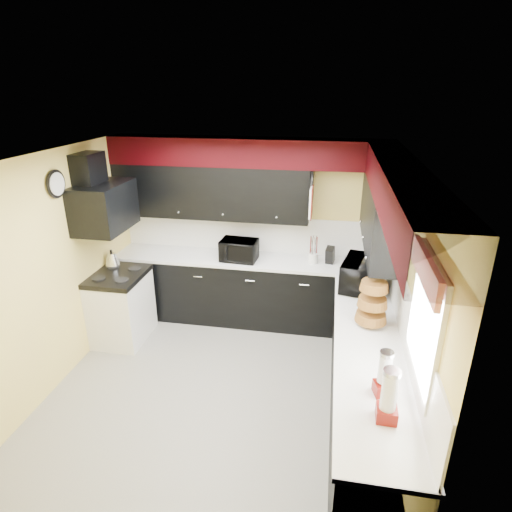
{
  "coord_description": "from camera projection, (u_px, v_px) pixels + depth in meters",
  "views": [
    {
      "loc": [
        1.06,
        -3.72,
        3.12
      ],
      "look_at": [
        0.24,
        0.86,
        1.24
      ],
      "focal_mm": 30.0,
      "sensor_mm": 36.0,
      "label": 1
    }
  ],
  "objects": [
    {
      "name": "ceiling",
      "position": [
        212.0,
        159.0,
        3.8
      ],
      "size": [
        3.6,
        3.6,
        0.06
      ],
      "primitive_type": "cube",
      "color": "white",
      "rests_on": "wall_back"
    },
    {
      "name": "hood",
      "position": [
        104.0,
        207.0,
        5.01
      ],
      "size": [
        0.5,
        0.78,
        0.55
      ],
      "primitive_type": "cube",
      "color": "black",
      "rests_on": "wall_left"
    },
    {
      "name": "pan_top",
      "position": [
        312.0,
        181.0,
        5.27
      ],
      "size": [
        0.03,
        0.22,
        0.4
      ],
      "primitive_type": null,
      "color": "black",
      "rests_on": "upper_back"
    },
    {
      "name": "wall_back",
      "position": [
        251.0,
        229.0,
        5.91
      ],
      "size": [
        3.6,
        0.06,
        2.5
      ],
      "primitive_type": "cube",
      "color": "#E0C666",
      "rests_on": "ground"
    },
    {
      "name": "cab_right",
      "position": [
        365.0,
        387.0,
        4.05
      ],
      "size": [
        0.6,
        3.0,
        0.9
      ],
      "primitive_type": "cube",
      "color": "black",
      "rests_on": "ground"
    },
    {
      "name": "soffit_right",
      "position": [
        402.0,
        190.0,
        3.44
      ],
      "size": [
        0.36,
        3.24,
        0.35
      ],
      "primitive_type": "cube",
      "color": "black",
      "rests_on": "wall_right"
    },
    {
      "name": "microwave",
      "position": [
        362.0,
        274.0,
        4.86
      ],
      "size": [
        0.53,
        0.68,
        0.34
      ],
      "primitive_type": "imported",
      "rotation": [
        0.0,
        0.0,
        1.36
      ],
      "color": "black",
      "rests_on": "counter_right"
    },
    {
      "name": "dispenser_a",
      "position": [
        384.0,
        376.0,
        3.17
      ],
      "size": [
        0.15,
        0.15,
        0.33
      ],
      "primitive_type": null,
      "rotation": [
        0.0,
        0.0,
        0.23
      ],
      "color": "#5E0C07",
      "rests_on": "counter_right"
    },
    {
      "name": "deco_plate",
      "position": [
        424.0,
        206.0,
        3.28
      ],
      "size": [
        0.03,
        0.24,
        0.24
      ],
      "primitive_type": null,
      "color": "white",
      "rests_on": "wall_right"
    },
    {
      "name": "wall_right",
      "position": [
        404.0,
        300.0,
        3.97
      ],
      "size": [
        0.06,
        3.6,
        2.5
      ],
      "primitive_type": "cube",
      "color": "#E0C666",
      "rests_on": "ground"
    },
    {
      "name": "window",
      "position": [
        426.0,
        321.0,
        3.04
      ],
      "size": [
        0.03,
        0.86,
        0.96
      ],
      "primitive_type": null,
      "color": "white",
      "rests_on": "wall_right"
    },
    {
      "name": "cab_back",
      "position": [
        247.0,
        291.0,
        5.94
      ],
      "size": [
        3.6,
        0.6,
        0.9
      ],
      "primitive_type": "cube",
      "color": "black",
      "rests_on": "ground"
    },
    {
      "name": "valance",
      "position": [
        426.0,
        269.0,
        2.9
      ],
      "size": [
        0.04,
        0.88,
        0.2
      ],
      "primitive_type": "cube",
      "color": "red",
      "rests_on": "wall_right"
    },
    {
      "name": "splash_back",
      "position": [
        251.0,
        234.0,
        5.93
      ],
      "size": [
        3.6,
        0.02,
        0.5
      ],
      "primitive_type": "cube",
      "color": "white",
      "rests_on": "counter_back"
    },
    {
      "name": "pan_low",
      "position": [
        312.0,
        201.0,
        5.49
      ],
      "size": [
        0.03,
        0.24,
        0.42
      ],
      "primitive_type": null,
      "color": "black",
      "rests_on": "upper_back"
    },
    {
      "name": "upper_right",
      "position": [
        383.0,
        215.0,
        4.62
      ],
      "size": [
        0.35,
        1.8,
        0.7
      ],
      "primitive_type": "cube",
      "color": "black",
      "rests_on": "wall_right"
    },
    {
      "name": "upper_back",
      "position": [
        211.0,
        192.0,
        5.63
      ],
      "size": [
        2.6,
        0.35,
        0.7
      ],
      "primitive_type": "cube",
      "color": "black",
      "rests_on": "wall_back"
    },
    {
      "name": "stove",
      "position": [
        122.0,
        308.0,
        5.51
      ],
      "size": [
        0.6,
        0.75,
        0.86
      ],
      "primitive_type": "cube",
      "color": "white",
      "rests_on": "ground"
    },
    {
      "name": "splash_right",
      "position": [
        403.0,
        306.0,
        4.0
      ],
      "size": [
        0.02,
        3.6,
        0.5
      ],
      "primitive_type": "cube",
      "color": "white",
      "rests_on": "counter_right"
    },
    {
      "name": "counter_right",
      "position": [
        370.0,
        345.0,
        3.87
      ],
      "size": [
        0.64,
        3.02,
        0.04
      ],
      "primitive_type": "cube",
      "color": "white",
      "rests_on": "cab_right"
    },
    {
      "name": "kettle",
      "position": [
        112.0,
        259.0,
        5.54
      ],
      "size": [
        0.24,
        0.24,
        0.17
      ],
      "primitive_type": null,
      "rotation": [
        0.0,
        0.0,
        -0.29
      ],
      "color": "silver",
      "rests_on": "cooktop"
    },
    {
      "name": "ground",
      "position": [
        221.0,
        387.0,
        4.74
      ],
      "size": [
        3.6,
        3.6,
        0.0
      ],
      "primitive_type": "plane",
      "color": "gray",
      "rests_on": "ground"
    },
    {
      "name": "clock",
      "position": [
        56.0,
        184.0,
        4.45
      ],
      "size": [
        0.03,
        0.3,
        0.3
      ],
      "primitive_type": null,
      "color": "black",
      "rests_on": "wall_left"
    },
    {
      "name": "counter_back",
      "position": [
        247.0,
        259.0,
        5.76
      ],
      "size": [
        3.62,
        0.64,
        0.04
      ],
      "primitive_type": "cube",
      "color": "white",
      "rests_on": "cab_back"
    },
    {
      "name": "toaster_oven",
      "position": [
        239.0,
        250.0,
        5.65
      ],
      "size": [
        0.5,
        0.43,
        0.27
      ],
      "primitive_type": "imported",
      "rotation": [
        0.0,
        0.0,
        -0.07
      ],
      "color": "black",
      "rests_on": "counter_back"
    },
    {
      "name": "wall_left",
      "position": [
        54.0,
        272.0,
        4.56
      ],
      "size": [
        0.06,
        3.6,
        2.5
      ],
      "primitive_type": "cube",
      "color": "#E0C666",
      "rests_on": "ground"
    },
    {
      "name": "cut_board",
      "position": [
        311.0,
        202.0,
        5.11
      ],
      "size": [
        0.03,
        0.26,
        0.35
      ],
      "primitive_type": "cube",
      "color": "white",
      "rests_on": "upper_back"
    },
    {
      "name": "cooktop",
      "position": [
        117.0,
        276.0,
        5.33
      ],
      "size": [
        0.62,
        0.77,
        0.06
      ],
      "primitive_type": "cube",
      "color": "black",
      "rests_on": "stove"
    },
    {
      "name": "pan_mid",
      "position": [
        310.0,
        204.0,
        5.24
      ],
      "size": [
        0.03,
        0.28,
        0.46
      ],
      "primitive_type": null,
      "color": "black",
      "rests_on": "upper_back"
    },
    {
      "name": "baskets",
      "position": [
        372.0,
        302.0,
        4.09
      ],
      "size": [
        0.27,
        0.27,
        0.5
      ],
      "primitive_type": null,
      "color": "brown",
      "rests_on": "upper_right"
    },
    {
      "name": "dispenser_b",
      "position": [
        389.0,
        397.0,
        2.92
      ],
      "size": [
        0.15,
        0.15,
        0.39
      ],
      "primitive_type": null,
      "rotation": [
        0.0,
        0.0,
        -0.03
      ],
      "color": "maroon",
      "rests_on": "counter_right"
    },
    {
      "name": "utensil_crock",
      "position": [
        313.0,
        258.0,
        5.57
      ],
      "size": [
        0.16,
        0.16,
        0.14
      ],
      "primitive_type": "cylinder",
      "rotation": [
        0.0,
        0.0,
        -0.26
      ],
      "color": "silver",
      "rests_on": "counter_back"
    },
    {
      "name": "soffit_back",
      "position": [
        248.0,
        152.0,
        5.34
      ],
      "size": [
        3.6,
        0.36,
        0.35
      ],
      "primitive_type": "cube",
      "color": "black",
      "rests_on": "wall_back"
    },
    {
      "name": "knife_block",
      "position": [
        330.0,
        255.0,
        5.55
      ],
      "size": [
        0.12,
        0.16,
        0.22
      ],
      "primitive_type": "cube",
      "rotation": [
        0.0,
        0.0,
        -0.18
      ],
      "color": "black",
      "rests_on": "counter_back"
    },
    {
      "name": "hood_duct",
      "position": [
        89.0,
        171.0,
        4.87
      ],
      "size": [
        0.24,
        0.4,
        0.4
      ],
      "primitive_type": "cube",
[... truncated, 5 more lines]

